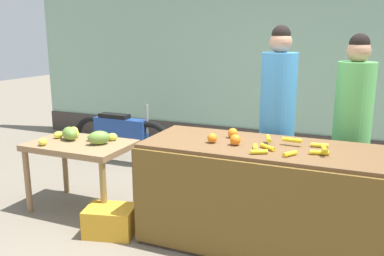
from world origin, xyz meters
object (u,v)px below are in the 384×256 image
vendor_woman_blue_shirt (277,123)px  vendor_woman_green_shirt (351,131)px  produce_crate (110,221)px  parked_motorcycle (121,135)px  produce_sack (181,174)px

vendor_woman_blue_shirt → vendor_woman_green_shirt: vendor_woman_blue_shirt is taller
vendor_woman_green_shirt → produce_crate: (-1.96, -1.11, -0.78)m
vendor_woman_blue_shirt → parked_motorcycle: (-2.35, 0.85, -0.55)m
parked_motorcycle → vendor_woman_green_shirt: bearing=-14.0°
produce_crate → produce_sack: bearing=81.1°
parked_motorcycle → produce_crate: (1.07, -1.87, -0.27)m
parked_motorcycle → produce_sack: bearing=-29.4°
vendor_woman_green_shirt → produce_crate: vendor_woman_green_shirt is taller
vendor_woman_blue_shirt → vendor_woman_green_shirt: bearing=8.1°
produce_crate → produce_sack: (0.18, 1.16, 0.09)m
parked_motorcycle → produce_sack: parked_motorcycle is taller
vendor_woman_green_shirt → produce_sack: 1.91m
vendor_woman_blue_shirt → produce_sack: bearing=172.4°
produce_sack → vendor_woman_blue_shirt: bearing=-7.6°
vendor_woman_blue_shirt → parked_motorcycle: size_ratio=1.18×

